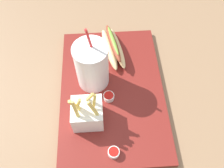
% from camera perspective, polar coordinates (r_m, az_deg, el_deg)
% --- Properties ---
extents(ground_plane, '(2.40, 2.40, 0.02)m').
position_cam_1_polar(ground_plane, '(0.77, 0.00, -2.34)').
color(ground_plane, '#8C6B4C').
extents(food_tray, '(0.50, 0.33, 0.02)m').
position_cam_1_polar(food_tray, '(0.75, 0.00, -1.59)').
color(food_tray, maroon).
rests_on(food_tray, ground_plane).
extents(soda_cup, '(0.10, 0.10, 0.23)m').
position_cam_1_polar(soda_cup, '(0.70, -4.97, 4.49)').
color(soda_cup, white).
rests_on(soda_cup, food_tray).
extents(fries_basket, '(0.08, 0.09, 0.15)m').
position_cam_1_polar(fries_basket, '(0.66, -6.08, -7.21)').
color(fries_basket, white).
rests_on(fries_basket, food_tray).
extents(hot_dog_1, '(0.19, 0.09, 0.06)m').
position_cam_1_polar(hot_dog_1, '(0.81, 0.26, 9.11)').
color(hot_dog_1, '#E5C689').
rests_on(hot_dog_1, food_tray).
extents(ketchup_cup_1, '(0.03, 0.03, 0.02)m').
position_cam_1_polar(ketchup_cup_1, '(0.65, 0.42, -16.52)').
color(ketchup_cup_1, white).
rests_on(ketchup_cup_1, food_tray).
extents(ketchup_cup_2, '(0.03, 0.03, 0.02)m').
position_cam_1_polar(ketchup_cup_2, '(0.72, -0.80, -3.09)').
color(ketchup_cup_2, white).
rests_on(ketchup_cup_2, food_tray).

